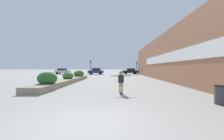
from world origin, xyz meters
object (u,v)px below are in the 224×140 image
(traffic_light_left, at_px, (91,65))
(car_center_right, at_px, (130,71))
(car_leftmost, at_px, (63,71))
(skateboard, at_px, (121,93))
(car_rightmost, at_px, (163,71))
(car_center_left, at_px, (96,71))
(traffic_light_right, at_px, (137,66))
(skateboarder, at_px, (121,79))
(trash_bin, at_px, (222,95))

(traffic_light_left, bearing_deg, car_center_right, 34.89)
(car_leftmost, xyz_separation_m, traffic_light_left, (8.50, -6.07, 1.48))
(skateboard, xyz_separation_m, car_rightmost, (11.84, 29.02, 0.72))
(skateboard, distance_m, car_center_left, 29.91)
(skateboard, relative_size, traffic_light_right, 0.23)
(car_leftmost, height_order, car_rightmost, car_leftmost)
(skateboard, height_order, car_center_right, car_center_right)
(car_rightmost, bearing_deg, car_center_left, 88.74)
(car_center_left, xyz_separation_m, traffic_light_left, (-0.45, -5.54, 1.44))
(skateboarder, bearing_deg, traffic_light_left, 103.00)
(car_center_right, relative_size, traffic_light_left, 1.18)
(trash_bin, distance_m, traffic_light_right, 26.73)
(car_leftmost, xyz_separation_m, car_center_right, (18.05, 0.59, 0.01))
(car_center_right, xyz_separation_m, traffic_light_right, (0.75, -6.52, 1.35))
(skateboarder, relative_size, trash_bin, 1.58)
(car_rightmost, relative_size, traffic_light_right, 1.48)
(car_center_left, height_order, traffic_light_left, traffic_light_left)
(trash_bin, distance_m, traffic_light_left, 28.57)
(car_leftmost, distance_m, car_center_right, 18.06)
(skateboarder, height_order, trash_bin, skateboarder)
(skateboarder, height_order, car_center_right, car_center_right)
(car_center_right, height_order, traffic_light_left, traffic_light_left)
(trash_bin, xyz_separation_m, car_center_right, (-0.87, 33.19, 0.38))
(car_leftmost, relative_size, traffic_light_left, 1.15)
(trash_bin, xyz_separation_m, car_rightmost, (7.36, 31.69, 0.35))
(traffic_light_right, bearing_deg, car_leftmost, 162.49)
(car_center_left, bearing_deg, car_rightmost, -91.26)
(car_center_left, xyz_separation_m, car_center_right, (9.10, 1.12, -0.02))
(car_leftmost, bearing_deg, skateboard, 25.75)
(car_leftmost, xyz_separation_m, car_center_left, (8.95, -0.53, 0.03))
(traffic_light_right, bearing_deg, car_center_left, 151.29)
(skateboard, bearing_deg, traffic_light_left, 103.00)
(skateboard, height_order, skateboarder, skateboarder)
(skateboard, relative_size, car_center_left, 0.18)
(car_rightmost, height_order, traffic_light_left, traffic_light_left)
(skateboard, xyz_separation_m, car_center_left, (-5.49, 29.40, 0.76))
(skateboard, bearing_deg, traffic_light_right, 78.73)
(skateboarder, xyz_separation_m, car_leftmost, (-14.44, 29.93, -0.13))
(traffic_light_left, height_order, traffic_light_right, traffic_light_left)
(skateboard, distance_m, car_center_right, 30.74)
(car_leftmost, height_order, car_center_left, car_center_left)
(car_leftmost, bearing_deg, traffic_light_right, 72.49)
(car_leftmost, relative_size, car_center_right, 0.97)
(car_center_right, xyz_separation_m, car_rightmost, (8.23, -1.50, -0.03))
(car_rightmost, bearing_deg, traffic_light_right, 123.82)
(skateboard, bearing_deg, car_center_left, 99.60)
(car_leftmost, height_order, car_center_right, car_center_right)
(car_leftmost, bearing_deg, car_center_left, 86.58)
(trash_bin, bearing_deg, skateboard, 149.22)
(car_center_right, bearing_deg, car_rightmost, -100.36)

